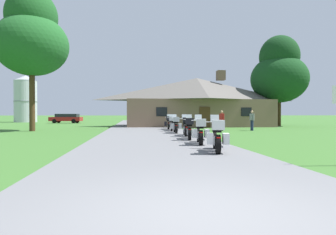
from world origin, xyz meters
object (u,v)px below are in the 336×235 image
object	(u,v)px
motorcycle_yellow_third_in_row	(189,129)
motorcycle_black_farthest_in_row	(169,123)
motorcycle_white_sixth_in_row	(172,124)
motorcycle_orange_nearest_to_camera	(217,136)
motorcycle_silver_fourth_in_row	(185,127)
bystander_gray_shirt_near_lodge	(252,119)
bystander_red_shirt_beside_signpost	(222,119)
metal_silo_distant	(26,99)
tree_right_of_lodge	(279,72)
parked_red_suv_far_left	(66,118)
motorcycle_yellow_second_in_row	(200,132)
tree_left_near	(32,37)
motorcycle_white_fifth_in_row	(176,125)

from	to	relation	value
motorcycle_yellow_third_in_row	motorcycle_black_farthest_in_row	xyz separation A→B (m)	(0.11, 9.98, -0.01)
motorcycle_white_sixth_in_row	motorcycle_orange_nearest_to_camera	bearing A→B (deg)	-84.32
motorcycle_silver_fourth_in_row	motorcycle_black_farthest_in_row	world-z (taller)	same
bystander_gray_shirt_near_lodge	motorcycle_yellow_third_in_row	bearing A→B (deg)	-52.18
motorcycle_black_farthest_in_row	bystander_red_shirt_beside_signpost	size ratio (longest dim) A/B	1.25
motorcycle_black_farthest_in_row	metal_silo_distant	bearing A→B (deg)	136.09
motorcycle_orange_nearest_to_camera	tree_right_of_lodge	world-z (taller)	tree_right_of_lodge
tree_right_of_lodge	metal_silo_distant	world-z (taller)	tree_right_of_lodge
motorcycle_white_sixth_in_row	parked_red_suv_far_left	bearing A→B (deg)	126.12
motorcycle_black_farthest_in_row	tree_right_of_lodge	xyz separation A→B (m)	(13.67, 6.84, 5.59)
motorcycle_yellow_second_in_row	tree_left_near	size ratio (longest dim) A/B	0.18
motorcycle_white_sixth_in_row	metal_silo_distant	bearing A→B (deg)	132.29
motorcycle_yellow_second_in_row	parked_red_suv_far_left	world-z (taller)	parked_red_suv_far_left
tree_left_near	bystander_gray_shirt_near_lodge	bearing A→B (deg)	-4.41
bystander_gray_shirt_near_lodge	motorcycle_white_fifth_in_row	bearing A→B (deg)	-77.61
motorcycle_black_farthest_in_row	bystander_gray_shirt_near_lodge	xyz separation A→B (m)	(6.74, -1.87, 0.32)
motorcycle_yellow_third_in_row	bystander_gray_shirt_near_lodge	bearing A→B (deg)	59.12
motorcycle_silver_fourth_in_row	motorcycle_white_fifth_in_row	distance (m)	2.60
motorcycle_black_farthest_in_row	bystander_red_shirt_beside_signpost	xyz separation A→B (m)	(4.16, -1.85, 0.32)
tree_right_of_lodge	motorcycle_white_fifth_in_row	bearing A→B (deg)	-139.40
motorcycle_yellow_second_in_row	motorcycle_white_fifth_in_row	distance (m)	7.48
parked_red_suv_far_left	motorcycle_orange_nearest_to_camera	bearing A→B (deg)	-153.74
motorcycle_black_farthest_in_row	bystander_gray_shirt_near_lodge	world-z (taller)	bystander_gray_shirt_near_lodge
tree_right_of_lodge	motorcycle_white_sixth_in_row	bearing A→B (deg)	-146.30
motorcycle_black_farthest_in_row	bystander_red_shirt_beside_signpost	distance (m)	4.57
motorcycle_white_fifth_in_row	tree_right_of_lodge	bearing A→B (deg)	43.75
tree_right_of_lodge	tree_left_near	bearing A→B (deg)	-163.53
tree_right_of_lodge	parked_red_suv_far_left	bearing A→B (deg)	153.47
motorcycle_white_fifth_in_row	motorcycle_yellow_second_in_row	bearing A→B (deg)	-86.82
tree_left_near	tree_right_of_lodge	bearing A→B (deg)	16.47
motorcycle_white_fifth_in_row	tree_right_of_lodge	size ratio (longest dim) A/B	0.20
motorcycle_white_fifth_in_row	metal_silo_distant	bearing A→B (deg)	126.95
motorcycle_black_farthest_in_row	metal_silo_distant	distance (m)	34.03
motorcycle_orange_nearest_to_camera	tree_left_near	world-z (taller)	tree_left_near
tree_right_of_lodge	parked_red_suv_far_left	xyz separation A→B (m)	(-26.77, 13.36, -5.42)
motorcycle_yellow_third_in_row	motorcycle_black_farthest_in_row	bearing A→B (deg)	98.66
motorcycle_white_sixth_in_row	metal_silo_distant	xyz separation A→B (m)	(-21.10, 28.76, 3.33)
parked_red_suv_far_left	bystander_gray_shirt_near_lodge	bearing A→B (deg)	-131.97
bystander_gray_shirt_near_lodge	tree_right_of_lodge	xyz separation A→B (m)	(6.94, 8.71, 5.26)
bystander_gray_shirt_near_lodge	parked_red_suv_far_left	world-z (taller)	bystander_gray_shirt_near_lodge
motorcycle_yellow_third_in_row	metal_silo_distant	size ratio (longest dim) A/B	0.26
motorcycle_yellow_second_in_row	metal_silo_distant	distance (m)	44.36
motorcycle_white_sixth_in_row	tree_left_near	distance (m)	13.20
tree_right_of_lodge	motorcycle_black_farthest_in_row	bearing A→B (deg)	-153.43
motorcycle_white_fifth_in_row	bystander_red_shirt_beside_signpost	world-z (taller)	bystander_red_shirt_beside_signpost
motorcycle_yellow_second_in_row	motorcycle_yellow_third_in_row	bearing A→B (deg)	98.34
motorcycle_white_fifth_in_row	motorcycle_silver_fourth_in_row	bearing A→B (deg)	-81.72
motorcycle_orange_nearest_to_camera	motorcycle_yellow_second_in_row	size ratio (longest dim) A/B	0.99
tree_left_near	parked_red_suv_far_left	xyz separation A→B (m)	(-1.98, 20.70, -6.79)
motorcycle_yellow_third_in_row	bystander_gray_shirt_near_lodge	size ratio (longest dim) A/B	1.25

